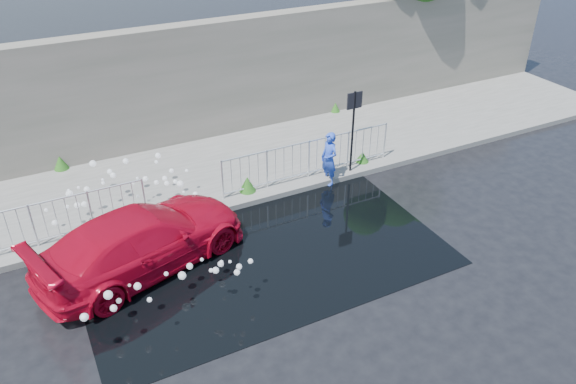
{
  "coord_description": "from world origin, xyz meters",
  "views": [
    {
      "loc": [
        -3.6,
        -8.37,
        7.82
      ],
      "look_at": [
        1.49,
        1.61,
        1.0
      ],
      "focal_mm": 35.0,
      "sensor_mm": 36.0,
      "label": 1
    }
  ],
  "objects": [
    {
      "name": "water_spray",
      "position": [
        -1.91,
        2.58,
        0.69
      ],
      "size": [
        3.67,
        5.77,
        1.13
      ],
      "color": "white",
      "rests_on": "ground"
    },
    {
      "name": "person",
      "position": [
        3.43,
        3.0,
        0.75
      ],
      "size": [
        0.44,
        0.6,
        1.51
      ],
      "primitive_type": "imported",
      "rotation": [
        0.0,
        0.0,
        -1.41
      ],
      "color": "blue",
      "rests_on": "ground"
    },
    {
      "name": "railing_left",
      "position": [
        -4.0,
        3.35,
        0.74
      ],
      "size": [
        5.05,
        0.05,
        1.1
      ],
      "color": "silver",
      "rests_on": "pavement"
    },
    {
      "name": "ground",
      "position": [
        0.0,
        0.0,
        0.0
      ],
      "size": [
        90.0,
        90.0,
        0.0
      ],
      "primitive_type": "plane",
      "color": "black",
      "rests_on": "ground"
    },
    {
      "name": "curb",
      "position": [
        0.0,
        3.0,
        0.08
      ],
      "size": [
        30.0,
        0.25,
        0.16
      ],
      "primitive_type": "cube",
      "color": "#60605C",
      "rests_on": "ground"
    },
    {
      "name": "pavement",
      "position": [
        0.0,
        5.0,
        0.07
      ],
      "size": [
        30.0,
        4.0,
        0.15
      ],
      "primitive_type": "cube",
      "color": "#60605C",
      "rests_on": "ground"
    },
    {
      "name": "puddle",
      "position": [
        0.5,
        1.0,
        0.01
      ],
      "size": [
        8.0,
        5.0,
        0.01
      ],
      "primitive_type": "cube",
      "color": "black",
      "rests_on": "ground"
    },
    {
      "name": "sign_post",
      "position": [
        4.2,
        3.1,
        1.72
      ],
      "size": [
        0.45,
        0.06,
        2.5
      ],
      "color": "black",
      "rests_on": "ground"
    },
    {
      "name": "retaining_wall",
      "position": [
        0.0,
        7.2,
        1.9
      ],
      "size": [
        30.0,
        0.6,
        3.5
      ],
      "primitive_type": "cube",
      "color": "#5F5D50",
      "rests_on": "pavement"
    },
    {
      "name": "railing_right",
      "position": [
        3.0,
        3.35,
        0.74
      ],
      "size": [
        5.05,
        0.05,
        1.1
      ],
      "color": "silver",
      "rests_on": "pavement"
    },
    {
      "name": "red_car",
      "position": [
        -1.97,
        1.74,
        0.68
      ],
      "size": [
        5.07,
        3.25,
        1.37
      ],
      "primitive_type": "imported",
      "rotation": [
        0.0,
        0.0,
        1.88
      ],
      "color": "#B1071F",
      "rests_on": "ground"
    },
    {
      "name": "weeds",
      "position": [
        -0.3,
        4.53,
        0.33
      ],
      "size": [
        12.17,
        3.93,
        0.42
      ],
      "color": "#155218",
      "rests_on": "pavement"
    }
  ]
}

